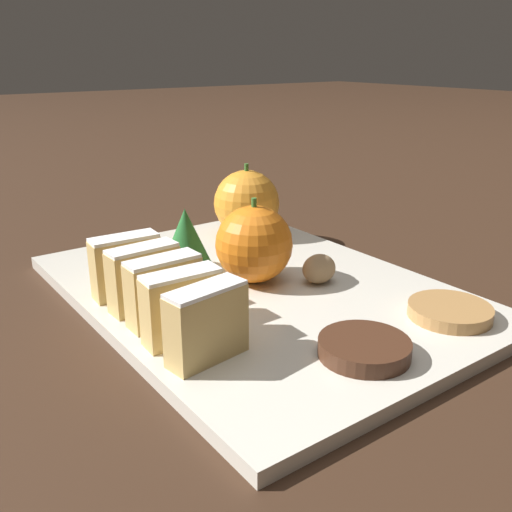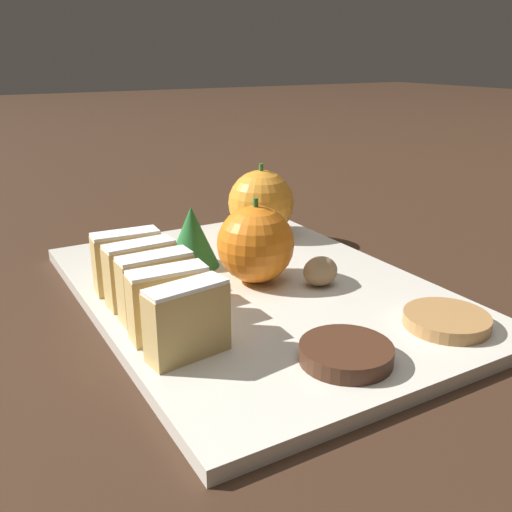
{
  "view_description": "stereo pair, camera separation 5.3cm",
  "coord_description": "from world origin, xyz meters",
  "px_view_note": "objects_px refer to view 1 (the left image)",
  "views": [
    {
      "loc": [
        -0.29,
        -0.4,
        0.22
      ],
      "look_at": [
        0.0,
        0.0,
        0.04
      ],
      "focal_mm": 40.0,
      "sensor_mm": 36.0,
      "label": 1
    },
    {
      "loc": [
        -0.25,
        -0.43,
        0.22
      ],
      "look_at": [
        0.0,
        0.0,
        0.04
      ],
      "focal_mm": 40.0,
      "sensor_mm": 36.0,
      "label": 2
    }
  ],
  "objects_px": {
    "orange_near": "(247,203)",
    "orange_far": "(254,244)",
    "walnut": "(319,269)",
    "chocolate_cookie": "(364,348)"
  },
  "relations": [
    {
      "from": "orange_far",
      "to": "chocolate_cookie",
      "type": "height_order",
      "value": "orange_far"
    },
    {
      "from": "walnut",
      "to": "orange_near",
      "type": "bearing_deg",
      "value": 78.96
    },
    {
      "from": "orange_far",
      "to": "orange_near",
      "type": "bearing_deg",
      "value": 57.5
    },
    {
      "from": "orange_near",
      "to": "orange_far",
      "type": "xyz_separation_m",
      "value": [
        -0.08,
        -0.12,
        -0.0
      ]
    },
    {
      "from": "walnut",
      "to": "chocolate_cookie",
      "type": "xyz_separation_m",
      "value": [
        -0.07,
        -0.12,
        -0.01
      ]
    },
    {
      "from": "orange_near",
      "to": "chocolate_cookie",
      "type": "xyz_separation_m",
      "value": [
        -0.1,
        -0.29,
        -0.03
      ]
    },
    {
      "from": "orange_near",
      "to": "orange_far",
      "type": "relative_size",
      "value": 1.05
    },
    {
      "from": "orange_far",
      "to": "walnut",
      "type": "bearing_deg",
      "value": -40.83
    },
    {
      "from": "orange_near",
      "to": "orange_far",
      "type": "bearing_deg",
      "value": -122.5
    },
    {
      "from": "orange_near",
      "to": "chocolate_cookie",
      "type": "bearing_deg",
      "value": -109.06
    }
  ]
}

